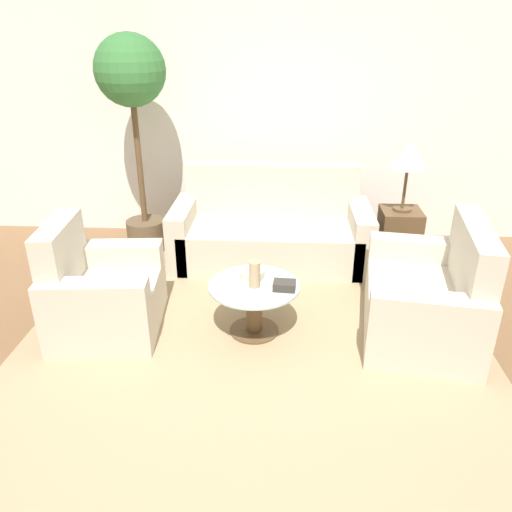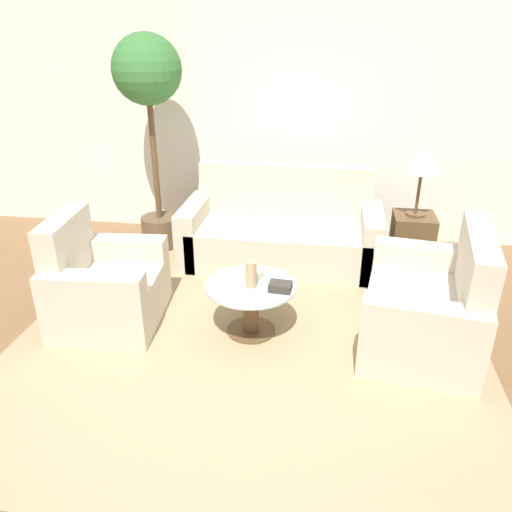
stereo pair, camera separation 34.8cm
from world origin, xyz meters
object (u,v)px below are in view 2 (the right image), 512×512
object	(u,v)px
coffee_table	(251,302)
table_lamp	(423,160)
armchair	(102,288)
bowl	(250,273)
loveseat	(432,309)
book_stack	(280,287)
potted_plant	(149,98)
vase	(251,274)
sofa_main	(282,233)

from	to	relation	value
coffee_table	table_lamp	distance (m)	2.08
armchair	bowl	world-z (taller)	armchair
coffee_table	table_lamp	bearing A→B (deg)	44.04
loveseat	book_stack	distance (m)	1.16
armchair	potted_plant	bearing A→B (deg)	-3.69
armchair	coffee_table	size ratio (longest dim) A/B	1.35
bowl	coffee_table	bearing A→B (deg)	-78.69
table_lamp	vase	xyz separation A→B (m)	(-1.36, -1.35, -0.59)
table_lamp	book_stack	world-z (taller)	table_lamp
table_lamp	book_stack	size ratio (longest dim) A/B	3.82
sofa_main	vase	world-z (taller)	sofa_main
potted_plant	sofa_main	bearing A→B (deg)	-6.17
loveseat	vase	size ratio (longest dim) A/B	6.37
armchair	bowl	size ratio (longest dim) A/B	4.61
sofa_main	bowl	distance (m)	1.27
loveseat	coffee_table	world-z (taller)	loveseat
loveseat	bowl	size ratio (longest dim) A/B	6.33
potted_plant	vase	distance (m)	2.27
armchair	potted_plant	size ratio (longest dim) A/B	0.44
coffee_table	potted_plant	xyz separation A→B (m)	(-1.26, 1.54, 1.31)
loveseat	coffee_table	bearing A→B (deg)	-78.60
armchair	coffee_table	bearing A→B (deg)	-94.64
potted_plant	armchair	bearing A→B (deg)	-88.67
coffee_table	bowl	xyz separation A→B (m)	(-0.03, 0.14, 0.18)
sofa_main	vase	size ratio (longest dim) A/B	9.62
loveseat	sofa_main	bearing A→B (deg)	-127.47
book_stack	table_lamp	bearing A→B (deg)	54.51
loveseat	book_stack	size ratio (longest dim) A/B	7.41
armchair	bowl	xyz separation A→B (m)	(1.20, 0.14, 0.16)
potted_plant	vase	world-z (taller)	potted_plant
vase	sofa_main	bearing A→B (deg)	86.71
loveseat	vase	bearing A→B (deg)	-77.59
coffee_table	book_stack	distance (m)	0.30
sofa_main	table_lamp	bearing A→B (deg)	-3.19
vase	coffee_table	bearing A→B (deg)	103.42
table_lamp	potted_plant	distance (m)	2.68
armchair	loveseat	xyz separation A→B (m)	(2.60, 0.08, 0.00)
loveseat	bowl	xyz separation A→B (m)	(-1.40, 0.06, 0.16)
armchair	vase	size ratio (longest dim) A/B	4.64
vase	book_stack	distance (m)	0.24
armchair	potted_plant	xyz separation A→B (m)	(-0.04, 1.55, 1.29)
coffee_table	vase	world-z (taller)	vase
table_lamp	armchair	bearing A→B (deg)	-152.84
armchair	table_lamp	world-z (taller)	table_lamp
armchair	coffee_table	world-z (taller)	armchair
table_lamp	vase	world-z (taller)	table_lamp
vase	armchair	bearing A→B (deg)	179.26
vase	table_lamp	bearing A→B (deg)	44.68
armchair	bowl	bearing A→B (deg)	-88.13
table_lamp	bowl	xyz separation A→B (m)	(-1.40, -1.19, -0.67)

